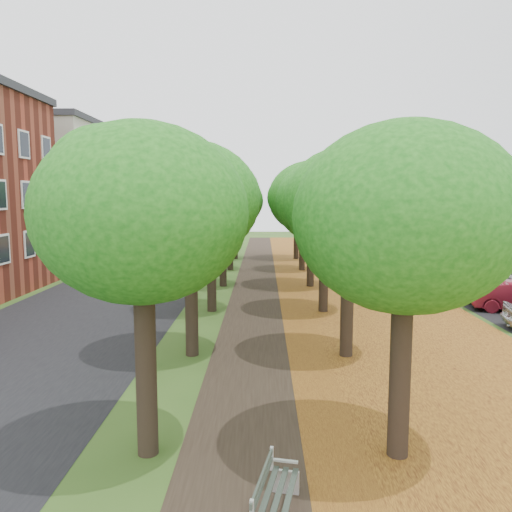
{
  "coord_description": "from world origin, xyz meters",
  "views": [
    {
      "loc": [
        0.02,
        -9.08,
        4.96
      ],
      "look_at": [
        -0.28,
        11.17,
        2.5
      ],
      "focal_mm": 35.0,
      "sensor_mm": 36.0,
      "label": 1
    }
  ],
  "objects": [
    {
      "name": "ground",
      "position": [
        0.0,
        0.0,
        0.0
      ],
      "size": [
        120.0,
        120.0,
        0.0
      ],
      "primitive_type": "plane",
      "color": "#2D4C19",
      "rests_on": "ground"
    },
    {
      "name": "street_asphalt",
      "position": [
        -7.5,
        15.0,
        0.0
      ],
      "size": [
        8.0,
        70.0,
        0.01
      ],
      "primitive_type": "cube",
      "color": "black",
      "rests_on": "ground"
    },
    {
      "name": "footpath",
      "position": [
        0.0,
        15.0,
        0.0
      ],
      "size": [
        3.2,
        70.0,
        0.01
      ],
      "primitive_type": "cube",
      "color": "black",
      "rests_on": "ground"
    },
    {
      "name": "leaf_verge",
      "position": [
        5.0,
        15.0,
        0.01
      ],
      "size": [
        7.5,
        70.0,
        0.01
      ],
      "primitive_type": "cube",
      "color": "#B07120",
      "rests_on": "ground"
    },
    {
      "name": "tree_row_west",
      "position": [
        -2.2,
        15.0,
        4.65
      ],
      "size": [
        4.28,
        34.28,
        6.49
      ],
      "color": "black",
      "rests_on": "ground"
    },
    {
      "name": "tree_row_east",
      "position": [
        2.6,
        15.0,
        4.65
      ],
      "size": [
        4.28,
        34.28,
        6.49
      ],
      "color": "black",
      "rests_on": "ground"
    },
    {
      "name": "building_cream",
      "position": [
        -17.0,
        33.0,
        5.21
      ],
      "size": [
        10.3,
        20.3,
        10.4
      ],
      "color": "beige",
      "rests_on": "ground"
    },
    {
      "name": "bench",
      "position": [
        0.2,
        -1.99,
        0.4
      ],
      "size": [
        0.79,
        1.7,
        0.77
      ],
      "rotation": [
        0.0,
        0.0,
        1.37
      ],
      "color": "#273129",
      "rests_on": "ground"
    },
    {
      "name": "car_grey",
      "position": [
        11.0,
        13.74,
        0.67
      ],
      "size": [
        4.94,
        3.22,
        1.33
      ],
      "primitive_type": "imported",
      "rotation": [
        0.0,
        0.0,
        1.25
      ],
      "color": "#2F2E33",
      "rests_on": "ground"
    },
    {
      "name": "car_white",
      "position": [
        11.0,
        18.06,
        0.73
      ],
      "size": [
        5.5,
        2.97,
        1.47
      ],
      "primitive_type": "imported",
      "rotation": [
        0.0,
        0.0,
        1.46
      ],
      "color": "silver",
      "rests_on": "ground"
    }
  ]
}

